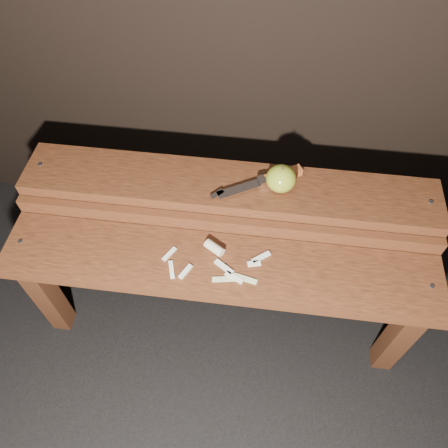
# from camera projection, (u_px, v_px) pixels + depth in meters

# --- Properties ---
(ground) EXTENTS (60.00, 60.00, 0.00)m
(ground) POSITION_uv_depth(u_px,v_px,m) (222.00, 313.00, 1.54)
(ground) COLOR black
(bench_front_tier) EXTENTS (1.20, 0.20, 0.42)m
(bench_front_tier) POSITION_uv_depth(u_px,v_px,m) (219.00, 279.00, 1.22)
(bench_front_tier) COLOR #381C0E
(bench_front_tier) RESTS_ON ground
(bench_rear_tier) EXTENTS (1.20, 0.21, 0.50)m
(bench_rear_tier) POSITION_uv_depth(u_px,v_px,m) (228.00, 203.00, 1.31)
(bench_rear_tier) COLOR #381C0E
(bench_rear_tier) RESTS_ON ground
(apple) EXTENTS (0.08, 0.08, 0.09)m
(apple) POSITION_uv_depth(u_px,v_px,m) (281.00, 179.00, 1.20)
(apple) COLOR olive
(apple) RESTS_ON bench_rear_tier
(knife) EXTENTS (0.25, 0.16, 0.02)m
(knife) POSITION_uv_depth(u_px,v_px,m) (272.00, 179.00, 1.24)
(knife) COLOR #954720
(knife) RESTS_ON bench_rear_tier
(apple_scraps) EXTENTS (0.29, 0.13, 0.03)m
(apple_scraps) POSITION_uv_depth(u_px,v_px,m) (217.00, 258.00, 1.18)
(apple_scraps) COLOR beige
(apple_scraps) RESTS_ON bench_front_tier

